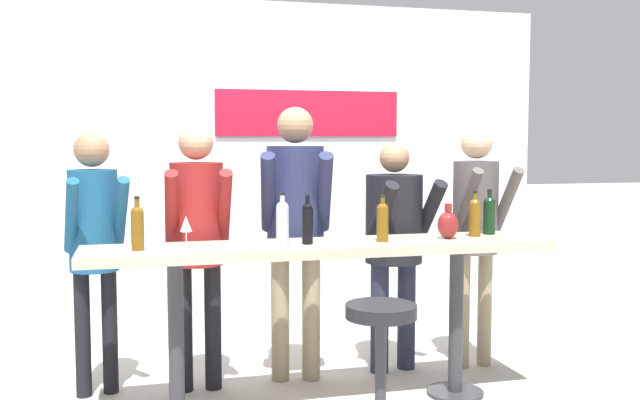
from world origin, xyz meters
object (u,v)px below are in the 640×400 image
person_left (197,226)px  wine_bottle_5 (307,221)px  person_center (395,232)px  wine_bottle_4 (383,220)px  tasting_table (323,268)px  decorative_vase (448,224)px  bar_stool (381,353)px  person_far_left (94,231)px  person_center_left (295,212)px  wine_bottle_2 (475,215)px  person_center_right (476,217)px  wine_bottle_1 (489,213)px  wine_bottle_0 (283,220)px  wine_bottle_3 (137,226)px  wine_glass_0 (186,225)px

person_left → wine_bottle_5: person_left is taller
person_center → wine_bottle_4: person_center is taller
tasting_table → decorative_vase: decorative_vase is taller
bar_stool → person_far_left: (-1.48, 1.20, 0.54)m
person_center_left → person_center: size_ratio=1.14×
person_center → bar_stool: bearing=-123.4°
wine_bottle_2 → wine_bottle_5: (-1.11, -0.07, 0.00)m
person_center_right → wine_bottle_1: person_center_right is taller
wine_bottle_0 → wine_bottle_2: 1.25m
person_center → wine_bottle_1: bearing=-51.4°
bar_stool → wine_bottle_4: bearing=70.1°
person_center_left → person_left: bearing=-166.4°
person_center_right → wine_bottle_1: (-0.10, -0.38, 0.07)m
person_center_left → wine_bottle_3: 1.16m
wine_bottle_3 → wine_bottle_5: size_ratio=1.01×
wine_bottle_3 → person_center: bearing=18.6°
wine_glass_0 → decorative_vase: decorative_vase is taller
wine_bottle_1 → person_center_right: bearing=75.7°
person_center_left → wine_bottle_2: bearing=-14.0°
wine_bottle_1 → wine_bottle_5: size_ratio=0.98×
wine_bottle_1 → person_center: bearing=138.7°
person_far_left → wine_bottle_3: bearing=-75.8°
wine_bottle_1 → wine_bottle_5: 1.26m
person_left → person_center_right: (1.95, 0.01, 0.00)m
wine_bottle_2 → wine_bottle_4: bearing=-172.8°
wine_bottle_0 → wine_bottle_2: wine_bottle_0 is taller
bar_stool → decorative_vase: 1.08m
bar_stool → wine_bottle_2: bearing=38.2°
wine_bottle_0 → wine_bottle_3: bearing=-176.1°
wine_bottle_0 → wine_bottle_1: wine_bottle_0 is taller
person_far_left → wine_bottle_4: person_far_left is taller
person_left → decorative_vase: bearing=-16.8°
person_far_left → wine_bottle_1: person_far_left is taller
person_left → wine_bottle_4: 1.19m
tasting_table → person_center_right: person_center_right is taller
person_center_right → wine_bottle_4: (-0.89, -0.54, 0.06)m
tasting_table → decorative_vase: (0.80, -0.02, 0.24)m
person_center_left → wine_bottle_3: (-1.02, -0.56, 0.00)m
bar_stool → wine_bottle_2: (0.87, 0.68, 0.63)m
bar_stool → wine_bottle_0: size_ratio=2.53×
person_center → person_center_right: size_ratio=0.94×
bar_stool → person_far_left: size_ratio=0.46×
tasting_table → wine_bottle_2: size_ratio=9.68×
tasting_table → person_center: size_ratio=1.75×
tasting_table → wine_bottle_4: (0.36, -0.05, 0.29)m
person_far_left → person_center: person_far_left is taller
tasting_table → person_center: person_center is taller
wine_bottle_4 → person_center: bearing=63.3°
wine_bottle_1 → decorative_vase: bearing=-159.2°
person_center → wine_bottle_4: 0.68m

